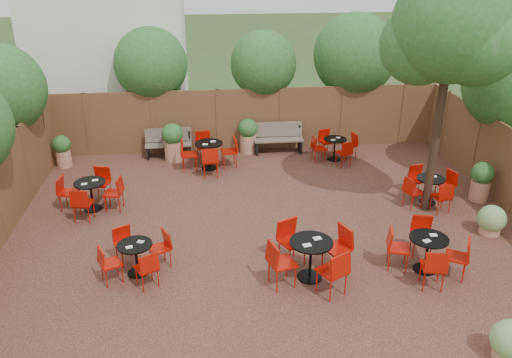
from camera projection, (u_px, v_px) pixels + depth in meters
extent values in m
plane|color=#354F23|center=(270.00, 226.00, 12.19)|extent=(80.00, 80.00, 0.00)
cube|color=#361C16|center=(270.00, 225.00, 12.19)|extent=(12.00, 10.00, 0.02)
cube|color=brown|center=(250.00, 120.00, 16.29)|extent=(12.00, 0.08, 2.00)
cube|color=silver|center=(108.00, 11.00, 17.32)|extent=(5.00, 4.00, 8.00)
sphere|color=#22591D|center=(0.00, 89.00, 13.14)|extent=(2.32, 2.32, 2.32)
sphere|color=#22591D|center=(151.00, 64.00, 15.94)|extent=(2.27, 2.27, 2.27)
sphere|color=#22591D|center=(263.00, 64.00, 16.20)|extent=(2.08, 2.08, 2.08)
sphere|color=#22591D|center=(355.00, 55.00, 16.60)|extent=(2.68, 2.68, 2.68)
sphere|color=#22591D|center=(510.00, 84.00, 13.49)|extent=(2.46, 2.46, 2.46)
cylinder|color=black|center=(439.00, 118.00, 11.96)|extent=(0.23, 0.23, 4.75)
sphere|color=#22591D|center=(454.00, 22.00, 11.06)|extent=(2.63, 2.63, 2.63)
sphere|color=#22591D|center=(421.00, 44.00, 11.59)|extent=(1.84, 1.84, 1.84)
sphere|color=#22591D|center=(478.00, 41.00, 10.88)|extent=(1.92, 1.92, 1.92)
cube|color=brown|center=(169.00, 145.00, 15.88)|extent=(1.44, 0.48, 0.05)
cube|color=brown|center=(168.00, 135.00, 15.94)|extent=(1.43, 0.15, 0.43)
cube|color=black|center=(148.00, 152.00, 15.91)|extent=(0.07, 0.43, 0.38)
cube|color=black|center=(190.00, 150.00, 16.03)|extent=(0.07, 0.43, 0.38)
cube|color=brown|center=(278.00, 140.00, 16.19)|extent=(1.54, 0.47, 0.05)
cube|color=brown|center=(278.00, 129.00, 16.26)|extent=(1.54, 0.12, 0.46)
cube|color=black|center=(256.00, 147.00, 16.23)|extent=(0.06, 0.46, 0.41)
cube|color=black|center=(300.00, 146.00, 16.36)|extent=(0.06, 0.46, 0.41)
cylinder|color=black|center=(334.00, 159.00, 15.85)|extent=(0.40, 0.40, 0.03)
cylinder|color=black|center=(334.00, 149.00, 15.72)|extent=(0.05, 0.05, 0.64)
cylinder|color=black|center=(335.00, 139.00, 15.58)|extent=(0.69, 0.69, 0.03)
cube|color=white|center=(338.00, 138.00, 15.65)|extent=(0.15, 0.12, 0.01)
cube|color=white|center=(333.00, 140.00, 15.46)|extent=(0.15, 0.12, 0.01)
cylinder|color=black|center=(138.00, 273.00, 10.39)|extent=(0.40, 0.40, 0.03)
cylinder|color=black|center=(136.00, 259.00, 10.26)|extent=(0.05, 0.05, 0.64)
cylinder|color=black|center=(135.00, 245.00, 10.12)|extent=(0.70, 0.70, 0.03)
cube|color=white|center=(141.00, 242.00, 10.19)|extent=(0.15, 0.14, 0.01)
cube|color=white|center=(129.00, 247.00, 10.00)|extent=(0.15, 0.14, 0.01)
cylinder|color=black|center=(93.00, 209.00, 12.89)|extent=(0.44, 0.44, 0.03)
cylinder|color=black|center=(91.00, 196.00, 12.74)|extent=(0.05, 0.05, 0.71)
cylinder|color=black|center=(90.00, 183.00, 12.59)|extent=(0.77, 0.77, 0.03)
cube|color=white|center=(95.00, 180.00, 12.67)|extent=(0.16, 0.13, 0.02)
cube|color=white|center=(84.00, 184.00, 12.46)|extent=(0.16, 0.13, 0.02)
cylinder|color=black|center=(210.00, 167.00, 15.25)|extent=(0.47, 0.47, 0.03)
cylinder|color=black|center=(209.00, 156.00, 15.10)|extent=(0.05, 0.05, 0.75)
cylinder|color=black|center=(209.00, 143.00, 14.94)|extent=(0.81, 0.81, 0.03)
cube|color=white|center=(213.00, 141.00, 15.01)|extent=(0.16, 0.12, 0.02)
cube|color=white|center=(205.00, 144.00, 14.80)|extent=(0.16, 0.12, 0.02)
cylinder|color=black|center=(427.00, 202.00, 13.22)|extent=(0.41, 0.41, 0.03)
cylinder|color=black|center=(429.00, 191.00, 13.09)|extent=(0.05, 0.05, 0.65)
cylinder|color=black|center=(431.00, 179.00, 12.95)|extent=(0.71, 0.71, 0.03)
cube|color=white|center=(434.00, 176.00, 13.02)|extent=(0.15, 0.12, 0.01)
cube|color=white|center=(429.00, 180.00, 12.83)|extent=(0.15, 0.12, 0.01)
cylinder|color=black|center=(424.00, 269.00, 10.50)|extent=(0.45, 0.45, 0.03)
cylinder|color=black|center=(427.00, 254.00, 10.35)|extent=(0.05, 0.05, 0.71)
cylinder|color=black|center=(429.00, 238.00, 10.20)|extent=(0.77, 0.77, 0.03)
cube|color=white|center=(433.00, 235.00, 10.28)|extent=(0.17, 0.14, 0.02)
cube|color=white|center=(427.00, 241.00, 10.07)|extent=(0.17, 0.14, 0.02)
cylinder|color=black|center=(310.00, 277.00, 10.26)|extent=(0.49, 0.49, 0.03)
cylinder|color=black|center=(310.00, 260.00, 10.10)|extent=(0.06, 0.06, 0.78)
cylinder|color=black|center=(311.00, 242.00, 9.93)|extent=(0.85, 0.85, 0.03)
cube|color=white|center=(317.00, 238.00, 10.01)|extent=(0.19, 0.16, 0.02)
cube|color=white|center=(307.00, 245.00, 9.79)|extent=(0.19, 0.16, 0.02)
cylinder|color=tan|center=(174.00, 151.00, 15.68)|extent=(0.53, 0.53, 0.61)
sphere|color=#22591D|center=(172.00, 134.00, 15.45)|extent=(0.64, 0.64, 0.64)
cylinder|color=tan|center=(248.00, 144.00, 16.30)|extent=(0.50, 0.50, 0.57)
sphere|color=#22591D|center=(248.00, 128.00, 16.09)|extent=(0.60, 0.60, 0.60)
cylinder|color=tan|center=(64.00, 158.00, 15.30)|extent=(0.43, 0.43, 0.50)
sphere|color=#22591D|center=(61.00, 144.00, 15.11)|extent=(0.52, 0.52, 0.52)
cylinder|color=tan|center=(479.00, 190.00, 13.27)|extent=(0.47, 0.47, 0.54)
sphere|color=#22591D|center=(483.00, 173.00, 13.07)|extent=(0.56, 0.56, 0.56)
cylinder|color=tan|center=(507.00, 352.00, 8.25)|extent=(0.46, 0.46, 0.21)
sphere|color=#70984E|center=(511.00, 339.00, 8.14)|extent=(0.63, 0.63, 0.63)
cylinder|color=tan|center=(490.00, 229.00, 11.80)|extent=(0.46, 0.46, 0.21)
sphere|color=#70984E|center=(492.00, 219.00, 11.69)|extent=(0.63, 0.63, 0.63)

